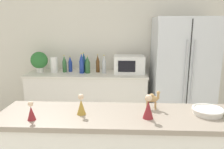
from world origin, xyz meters
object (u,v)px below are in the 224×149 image
object	(u,v)px
back_bottle_3	(87,65)
wise_man_figurine_crimson	(81,106)
microwave	(129,64)
back_bottle_6	(84,63)
back_bottle_4	(64,64)
fruit_bowl	(208,111)
camel_figurine	(152,98)
refrigerator	(181,75)
wise_man_figurine_purple	(31,112)
back_bottle_5	(82,64)
potted_plant	(39,61)
paper_towel_roll	(54,65)
wise_man_figurine_blue	(148,108)
back_bottle_2	(70,64)
back_bottle_0	(98,64)
back_bottle_1	(104,65)

from	to	relation	value
back_bottle_3	wise_man_figurine_crimson	world-z (taller)	back_bottle_3
microwave	back_bottle_6	size ratio (longest dim) A/B	1.48
back_bottle_4	fruit_bowl	xyz separation A→B (m)	(1.56, -1.98, 0.02)
fruit_bowl	camel_figurine	distance (m)	0.40
back_bottle_4	camel_figurine	bearing A→B (deg)	-58.24
back_bottle_3	wise_man_figurine_crimson	xyz separation A→B (m)	(0.26, -1.97, 0.06)
fruit_bowl	refrigerator	bearing A→B (deg)	80.54
wise_man_figurine_purple	back_bottle_5	bearing A→B (deg)	90.99
refrigerator	microwave	bearing A→B (deg)	173.25
back_bottle_3	wise_man_figurine_purple	size ratio (longest dim) A/B	2.11
potted_plant	back_bottle_5	distance (m)	0.70
back_bottle_6	wise_man_figurine_purple	world-z (taller)	back_bottle_6
paper_towel_roll	back_bottle_3	size ratio (longest dim) A/B	0.88
wise_man_figurine_blue	back_bottle_2	bearing A→B (deg)	116.10
back_bottle_6	wise_man_figurine_purple	bearing A→B (deg)	-89.64
back_bottle_3	fruit_bowl	world-z (taller)	back_bottle_3
back_bottle_2	wise_man_figurine_crimson	bearing A→B (deg)	-74.70
fruit_bowl	back_bottle_6	bearing A→B (deg)	121.86
refrigerator	back_bottle_0	distance (m)	1.34
paper_towel_roll	wise_man_figurine_purple	world-z (taller)	wise_man_figurine_purple
paper_towel_roll	back_bottle_2	xyz separation A→B (m)	(0.25, 0.08, -0.00)
back_bottle_0	wise_man_figurine_crimson	distance (m)	2.04
back_bottle_2	back_bottle_3	bearing A→B (deg)	-18.75
paper_towel_roll	back_bottle_1	xyz separation A→B (m)	(0.82, -0.02, 0.01)
back_bottle_4	wise_man_figurine_crimson	world-z (taller)	wise_man_figurine_crimson
back_bottle_6	wise_man_figurine_blue	size ratio (longest dim) A/B	1.91
back_bottle_0	back_bottle_6	world-z (taller)	back_bottle_6
back_bottle_4	wise_man_figurine_blue	xyz separation A→B (m)	(1.12, -2.07, 0.07)
back_bottle_5	fruit_bowl	bearing A→B (deg)	-56.52
paper_towel_roll	wise_man_figurine_crimson	size ratio (longest dim) A/B	1.64
back_bottle_1	camel_figurine	xyz separation A→B (m)	(0.52, -1.84, 0.07)
camel_figurine	wise_man_figurine_crimson	bearing A→B (deg)	-165.90
back_bottle_5	fruit_bowl	size ratio (longest dim) A/B	1.47
paper_towel_roll	back_bottle_5	distance (m)	0.46
camel_figurine	fruit_bowl	bearing A→B (deg)	-12.68
back_bottle_5	wise_man_figurine_crimson	xyz separation A→B (m)	(0.35, -1.95, 0.04)
fruit_bowl	back_bottle_0	bearing A→B (deg)	116.92
back_bottle_6	wise_man_figurine_blue	world-z (taller)	back_bottle_6
back_bottle_5	back_bottle_6	size ratio (longest dim) A/B	0.99
back_bottle_6	wise_man_figurine_crimson	distance (m)	2.07
fruit_bowl	wise_man_figurine_purple	xyz separation A→B (m)	(-1.23, -0.15, 0.03)
back_bottle_6	fruit_bowl	size ratio (longest dim) A/B	1.48
microwave	back_bottle_6	distance (m)	0.74
camel_figurine	wise_man_figurine_blue	bearing A→B (deg)	-105.68
back_bottle_0	wise_man_figurine_crimson	world-z (taller)	back_bottle_0
back_bottle_1	back_bottle_4	distance (m)	0.66
paper_towel_roll	microwave	size ratio (longest dim) A/B	0.52
paper_towel_roll	back_bottle_0	world-z (taller)	back_bottle_0
back_bottle_4	wise_man_figurine_blue	size ratio (longest dim) A/B	1.62
back_bottle_2	wise_man_figurine_purple	world-z (taller)	back_bottle_2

